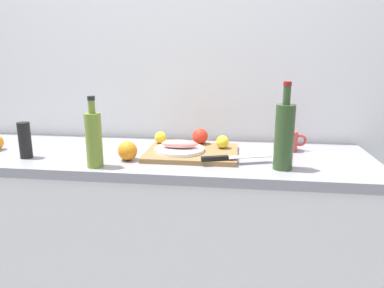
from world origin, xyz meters
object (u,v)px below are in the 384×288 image
at_px(white_plate, 180,150).
at_px(wine_bottle, 284,135).
at_px(cutting_board, 192,153).
at_px(coffee_mug_0, 289,141).
at_px(pepper_mill, 25,140).
at_px(chef_knife, 228,158).
at_px(fish_fillet, 180,144).
at_px(olive_oil_bottle, 94,139).
at_px(lemon_0, 223,142).

height_order(white_plate, wine_bottle, wine_bottle).
bearing_deg(white_plate, cutting_board, 18.09).
distance_m(coffee_mug_0, pepper_mill, 1.17).
bearing_deg(pepper_mill, white_plate, 10.50).
height_order(chef_knife, wine_bottle, wine_bottle).
height_order(cutting_board, fish_fillet, fish_fillet).
height_order(fish_fillet, olive_oil_bottle, olive_oil_bottle).
bearing_deg(wine_bottle, chef_knife, 172.98).
height_order(white_plate, coffee_mug_0, coffee_mug_0).
height_order(white_plate, chef_knife, chef_knife).
bearing_deg(coffee_mug_0, cutting_board, -162.94).
relative_size(white_plate, olive_oil_bottle, 0.78).
bearing_deg(white_plate, chef_knife, -26.67).
height_order(olive_oil_bottle, coffee_mug_0, olive_oil_bottle).
bearing_deg(fish_fillet, chef_knife, -26.67).
relative_size(white_plate, wine_bottle, 0.65).
distance_m(fish_fillet, chef_knife, 0.24).
relative_size(fish_fillet, olive_oil_bottle, 0.59).
bearing_deg(coffee_mug_0, olive_oil_bottle, -155.98).
bearing_deg(chef_knife, olive_oil_bottle, 172.26).
xyz_separation_m(chef_knife, lemon_0, (-0.03, 0.19, 0.02)).
distance_m(cutting_board, olive_oil_bottle, 0.43).
bearing_deg(olive_oil_bottle, wine_bottle, 5.37).
xyz_separation_m(chef_knife, pepper_mill, (-0.87, -0.01, 0.05)).
bearing_deg(coffee_mug_0, chef_knife, -136.75).
distance_m(lemon_0, olive_oil_bottle, 0.57).
distance_m(wine_bottle, pepper_mill, 1.08).
bearing_deg(lemon_0, fish_fillet, -157.28).
distance_m(fish_fillet, wine_bottle, 0.46).
bearing_deg(olive_oil_bottle, white_plate, 33.60).
xyz_separation_m(cutting_board, fish_fillet, (-0.05, -0.02, 0.04)).
distance_m(fish_fillet, coffee_mug_0, 0.51).
xyz_separation_m(fish_fillet, lemon_0, (0.18, 0.08, -0.00)).
bearing_deg(cutting_board, lemon_0, 24.49).
xyz_separation_m(lemon_0, wine_bottle, (0.24, -0.21, 0.08)).
height_order(fish_fillet, wine_bottle, wine_bottle).
bearing_deg(olive_oil_bottle, lemon_0, 29.77).
height_order(white_plate, fish_fillet, fish_fillet).
bearing_deg(white_plate, lemon_0, 22.72).
bearing_deg(olive_oil_bottle, cutting_board, 31.58).
distance_m(cutting_board, wine_bottle, 0.42).
xyz_separation_m(olive_oil_bottle, wine_bottle, (0.73, 0.07, 0.02)).
relative_size(chef_knife, pepper_mill, 1.83).
relative_size(cutting_board, pepper_mill, 2.58).
xyz_separation_m(white_plate, pepper_mill, (-0.65, -0.12, 0.05)).
xyz_separation_m(lemon_0, pepper_mill, (-0.84, -0.20, 0.03)).
bearing_deg(olive_oil_bottle, coffee_mug_0, 24.02).
distance_m(fish_fillet, olive_oil_bottle, 0.37).
xyz_separation_m(fish_fillet, olive_oil_bottle, (-0.31, -0.20, 0.06)).
xyz_separation_m(fish_fillet, coffee_mug_0, (0.49, 0.15, -0.01)).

